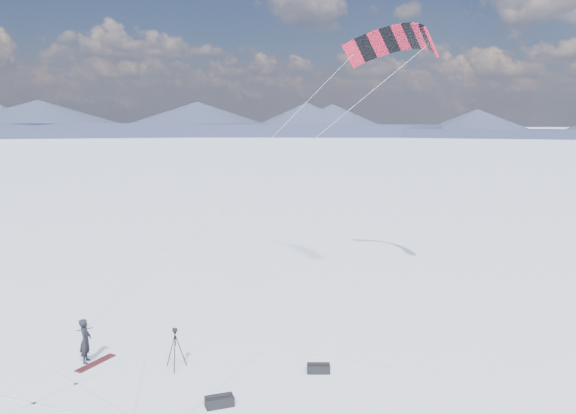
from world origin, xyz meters
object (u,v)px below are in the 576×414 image
gear_bag_a (219,401)px  gear_bag_b (318,368)px  snowboard (96,363)px  tripod (175,343)px  snowkiter (87,362)px

gear_bag_a → gear_bag_b: gear_bag_a is taller
gear_bag_a → gear_bag_b: 3.81m
snowboard → gear_bag_a: size_ratio=1.86×
tripod → snowboard: bearing=139.9°
tripod → gear_bag_a: tripod is taller
tripod → gear_bag_a: 3.25m
snowkiter → snowboard: 0.38m
tripod → gear_bag_a: bearing=-87.7°
tripod → snowkiter: bearing=138.6°
snowkiter → gear_bag_b: snowkiter is taller
snowboard → gear_bag_b: size_ratio=1.91×
gear_bag_b → gear_bag_a: bearing=-142.9°
snowboard → gear_bag_a: gear_bag_a is taller
snowboard → gear_bag_a: (2.67, -4.86, 0.14)m
snowboard → tripod: size_ratio=1.14×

